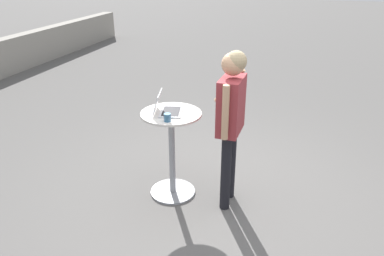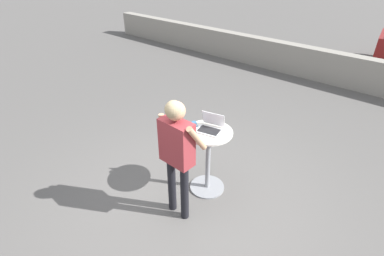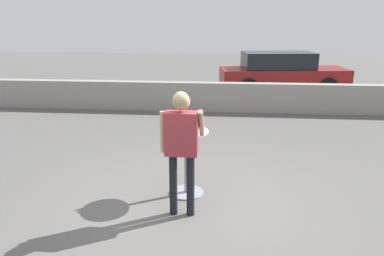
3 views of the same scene
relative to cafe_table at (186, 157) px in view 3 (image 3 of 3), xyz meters
name	(u,v)px [view 3 (image 3 of 3)]	position (x,y,z in m)	size (l,w,h in m)	color
ground_plane	(189,208)	(0.09, -0.46, -0.61)	(50.00, 50.00, 0.00)	#5B5956
pavement_kerb	(209,97)	(0.09, 5.54, -0.18)	(17.53, 0.35, 0.85)	gray
cafe_table	(186,157)	(0.00, 0.00, 0.00)	(0.67, 0.67, 1.03)	gray
laptop	(186,126)	(-0.01, 0.05, 0.47)	(0.39, 0.37, 0.23)	silver
coffee_mug	(171,128)	(-0.23, -0.04, 0.47)	(0.10, 0.07, 0.08)	#336084
standing_person	(181,138)	(0.01, -0.66, 0.53)	(0.58, 0.38, 1.76)	black
parked_car_near_street	(281,72)	(2.60, 8.62, 0.16)	(4.71, 2.19, 1.48)	maroon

